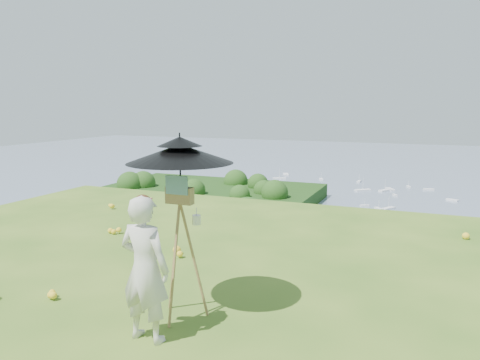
% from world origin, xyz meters
% --- Properties ---
extents(ground, '(14.00, 14.00, 0.00)m').
position_xyz_m(ground, '(0.00, 0.00, 0.00)').
color(ground, '#3B661D').
rests_on(ground, ground).
extents(shoreline_tier, '(170.00, 28.00, 8.00)m').
position_xyz_m(shoreline_tier, '(0.00, 75.00, -36.00)').
color(shoreline_tier, '#655C50').
rests_on(shoreline_tier, bay_water).
extents(bay_water, '(700.00, 700.00, 0.00)m').
position_xyz_m(bay_water, '(0.00, 240.00, -34.00)').
color(bay_water, slate).
rests_on(bay_water, ground).
extents(peninsula, '(90.00, 60.00, 12.00)m').
position_xyz_m(peninsula, '(-75.00, 155.00, -29.00)').
color(peninsula, '#1B3A10').
rests_on(peninsula, bay_water).
extents(slope_trees, '(110.00, 50.00, 6.00)m').
position_xyz_m(slope_trees, '(0.00, 35.00, -15.00)').
color(slope_trees, '#224B16').
rests_on(slope_trees, forest_slope).
extents(harbor_town, '(110.00, 22.00, 5.00)m').
position_xyz_m(harbor_town, '(0.00, 75.00, -29.50)').
color(harbor_town, silver).
rests_on(harbor_town, shoreline_tier).
extents(moored_boats, '(140.00, 140.00, 0.70)m').
position_xyz_m(moored_boats, '(-12.50, 161.00, -33.65)').
color(moored_boats, white).
rests_on(moored_boats, bay_water).
extents(wildflowers, '(10.00, 10.50, 0.12)m').
position_xyz_m(wildflowers, '(0.00, 0.25, 0.06)').
color(wildflowers, yellow).
rests_on(wildflowers, ground).
extents(painter, '(0.58, 0.40, 1.55)m').
position_xyz_m(painter, '(0.07, -0.34, 0.77)').
color(painter, beige).
rests_on(painter, ground).
extents(field_easel, '(0.64, 0.64, 1.67)m').
position_xyz_m(field_easel, '(0.15, 0.26, 0.84)').
color(field_easel, '#92643D').
rests_on(field_easel, ground).
extents(sun_umbrella, '(1.38, 1.38, 0.76)m').
position_xyz_m(sun_umbrella, '(0.14, 0.29, 1.76)').
color(sun_umbrella, black).
rests_on(sun_umbrella, field_easel).
extents(painter_cap, '(0.21, 0.24, 0.10)m').
position_xyz_m(painter_cap, '(0.07, -0.34, 1.51)').
color(painter_cap, '#DA7779').
rests_on(painter_cap, painter).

